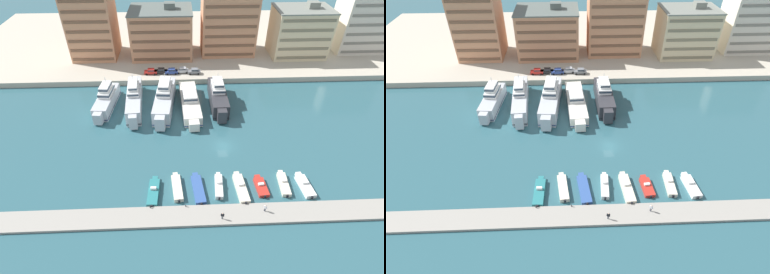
{
  "view_description": "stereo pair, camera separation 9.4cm",
  "coord_description": "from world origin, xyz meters",
  "views": [
    {
      "loc": [
        -10.03,
        -54.61,
        48.09
      ],
      "look_at": [
        -7.64,
        0.77,
        2.5
      ],
      "focal_mm": 28.0,
      "sensor_mm": 36.0,
      "label": 1
    },
    {
      "loc": [
        -9.94,
        -54.62,
        48.09
      ],
      "look_at": [
        -7.64,
        0.77,
        2.5
      ],
      "focal_mm": 28.0,
      "sensor_mm": 36.0,
      "label": 2
    }
  ],
  "objects": [
    {
      "name": "ground_plane",
      "position": [
        0.0,
        0.0,
        0.0
      ],
      "size": [
        400.0,
        400.0,
        0.0
      ],
      "primitive_type": "plane",
      "color": "#2D5B66"
    },
    {
      "name": "quay_promenade",
      "position": [
        0.0,
        65.59,
        0.88
      ],
      "size": [
        180.0,
        70.0,
        1.76
      ],
      "primitive_type": "cube",
      "color": "#BCB29E",
      "rests_on": "ground"
    },
    {
      "name": "pier_dock",
      "position": [
        0.0,
        -20.23,
        0.28
      ],
      "size": [
        120.0,
        4.64,
        0.56
      ],
      "primitive_type": "cube",
      "color": "#9E998E",
      "rests_on": "ground"
    },
    {
      "name": "yacht_silver_far_left",
      "position": [
        -31.23,
        18.61,
        2.4
      ],
      "size": [
        5.52,
        18.07,
        8.33
      ],
      "color": "silver",
      "rests_on": "ground"
    },
    {
      "name": "yacht_silver_left",
      "position": [
        -23.3,
        18.55,
        2.66
      ],
      "size": [
        5.41,
        22.84,
        8.72
      ],
      "color": "silver",
      "rests_on": "ground"
    },
    {
      "name": "yacht_silver_mid_left",
      "position": [
        -14.68,
        17.65,
        2.82
      ],
      "size": [
        6.34,
        22.85,
        9.29
      ],
      "color": "silver",
      "rests_on": "ground"
    },
    {
      "name": "yacht_ivory_center_left",
      "position": [
        -7.51,
        17.39,
        1.8
      ],
      "size": [
        6.13,
        22.95,
        6.34
      ],
      "color": "silver",
      "rests_on": "ground"
    },
    {
      "name": "yacht_charcoal_center",
      "position": [
        0.58,
        18.65,
        2.64
      ],
      "size": [
        4.69,
        19.61,
        8.74
      ],
      "color": "#333338",
      "rests_on": "ground"
    },
    {
      "name": "motorboat_teal_far_left",
      "position": [
        -16.18,
        -14.09,
        0.48
      ],
      "size": [
        2.41,
        8.01,
        1.49
      ],
      "color": "teal",
      "rests_on": "ground"
    },
    {
      "name": "motorboat_cream_left",
      "position": [
        -11.36,
        -13.15,
        0.49
      ],
      "size": [
        2.58,
        7.88,
        0.97
      ],
      "color": "beige",
      "rests_on": "ground"
    },
    {
      "name": "motorboat_blue_mid_left",
      "position": [
        -7.0,
        -13.64,
        0.42
      ],
      "size": [
        2.9,
        8.61,
        0.86
      ],
      "color": "#33569E",
      "rests_on": "ground"
    },
    {
      "name": "motorboat_white_center_left",
      "position": [
        -2.65,
        -13.19,
        0.56
      ],
      "size": [
        1.99,
        7.15,
        1.64
      ],
      "color": "white",
      "rests_on": "ground"
    },
    {
      "name": "motorboat_cream_center",
      "position": [
        1.86,
        -13.92,
        0.55
      ],
      "size": [
        2.58,
        8.61,
        1.52
      ],
      "color": "beige",
      "rests_on": "ground"
    },
    {
      "name": "motorboat_red_center_right",
      "position": [
        6.16,
        -13.56,
        0.41
      ],
      "size": [
        2.49,
        6.16,
        1.18
      ],
      "color": "red",
      "rests_on": "ground"
    },
    {
      "name": "motorboat_cream_mid_right",
      "position": [
        11.08,
        -13.1,
        0.49
      ],
      "size": [
        2.12,
        7.22,
        1.41
      ],
      "color": "beige",
      "rests_on": "ground"
    },
    {
      "name": "motorboat_white_right",
      "position": [
        15.37,
        -13.78,
        0.5
      ],
      "size": [
        2.73,
        7.13,
        1.44
      ],
      "color": "white",
      "rests_on": "ground"
    },
    {
      "name": "car_red_far_left",
      "position": [
        -19.64,
        34.8,
        2.74
      ],
      "size": [
        4.11,
        1.94,
        1.8
      ],
      "color": "red",
      "rests_on": "quay_promenade"
    },
    {
      "name": "car_black_left",
      "position": [
        -16.33,
        35.0,
        2.74
      ],
      "size": [
        4.1,
        1.92,
        1.8
      ],
      "color": "black",
      "rests_on": "quay_promenade"
    },
    {
      "name": "car_blue_mid_left",
      "position": [
        -12.91,
        34.68,
        2.74
      ],
      "size": [
        4.21,
        2.16,
        1.8
      ],
      "color": "#28428E",
      "rests_on": "quay_promenade"
    },
    {
      "name": "car_silver_center_left",
      "position": [
        -9.35,
        35.29,
        2.74
      ],
      "size": [
        4.24,
        2.22,
        1.8
      ],
      "color": "#B7BCC1",
      "rests_on": "quay_promenade"
    },
    {
      "name": "car_grey_center",
      "position": [
        -5.45,
        34.39,
        2.74
      ],
      "size": [
        4.13,
        1.99,
        1.8
      ],
      "color": "slate",
      "rests_on": "quay_promenade"
    },
    {
      "name": "apartment_block_far_left",
      "position": [
        -39.8,
        50.65,
        14.61
      ],
      "size": [
        15.47,
        14.7,
        27.57
      ],
      "color": "tan",
      "rests_on": "quay_promenade"
    },
    {
      "name": "apartment_block_left",
      "position": [
        -16.13,
        50.33,
        9.78
      ],
      "size": [
        21.35,
        15.91,
        17.95
      ],
      "color": "tan",
      "rests_on": "quay_promenade"
    },
    {
      "name": "apartment_block_mid_left",
      "position": [
        7.35,
        51.57,
        13.33
      ],
      "size": [
        19.19,
        12.96,
        25.02
      ],
      "color": "tan",
      "rests_on": "quay_promenade"
    },
    {
      "name": "apartment_block_center_left",
      "position": [
        32.23,
        48.53,
        9.88
      ],
      "size": [
        19.2,
        13.96,
        18.13
      ],
      "color": "beige",
      "rests_on": "quay_promenade"
    },
    {
      "name": "apartment_block_center",
      "position": [
        57.63,
        51.7,
        13.11
      ],
      "size": [
        21.39,
        12.35,
        24.58
      ],
      "color": "silver",
      "rests_on": "quay_promenade"
    },
    {
      "name": "pedestrian_near_edge",
      "position": [
        5.44,
        -19.88,
        1.61
      ],
      "size": [
        0.57,
        0.47,
        1.76
      ],
      "color": "#282D3D",
      "rests_on": "pier_dock"
    },
    {
      "name": "pedestrian_mid_deck",
      "position": [
        -2.92,
        -21.28,
        1.58
      ],
      "size": [
        0.65,
        0.34,
        1.72
      ],
      "color": "#4C515B",
      "rests_on": "pier_dock"
    },
    {
      "name": "bollard_west",
      "position": [
        -16.61,
        -18.16,
        0.89
      ],
      "size": [
        0.2,
        0.2,
        0.61
      ],
      "color": "#2D2D33",
      "rests_on": "pier_dock"
    },
    {
      "name": "bollard_west_mid",
      "position": [
        -9.68,
        -18.16,
        0.89
      ],
      "size": [
        0.2,
        0.2,
        0.61
      ],
      "color": "#2D2D33",
      "rests_on": "pier_dock"
    }
  ]
}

